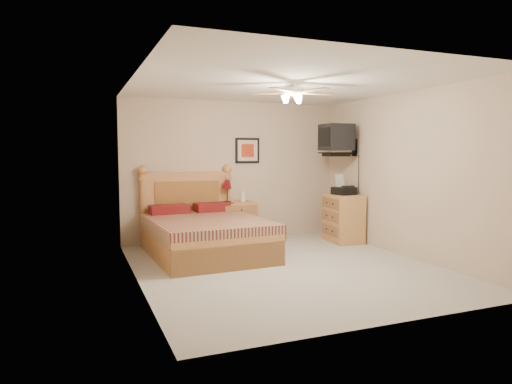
% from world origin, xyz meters
% --- Properties ---
extents(floor, '(4.50, 4.50, 0.00)m').
position_xyz_m(floor, '(0.00, 0.00, 0.00)').
color(floor, '#AAA69A').
rests_on(floor, ground).
extents(ceiling, '(4.00, 4.50, 0.04)m').
position_xyz_m(ceiling, '(0.00, 0.00, 2.50)').
color(ceiling, white).
rests_on(ceiling, ground).
extents(wall_back, '(4.00, 0.04, 2.50)m').
position_xyz_m(wall_back, '(0.00, 2.25, 1.25)').
color(wall_back, '#C3AA90').
rests_on(wall_back, ground).
extents(wall_front, '(4.00, 0.04, 2.50)m').
position_xyz_m(wall_front, '(0.00, -2.25, 1.25)').
color(wall_front, '#C3AA90').
rests_on(wall_front, ground).
extents(wall_left, '(0.04, 4.50, 2.50)m').
position_xyz_m(wall_left, '(-2.00, 0.00, 1.25)').
color(wall_left, '#C3AA90').
rests_on(wall_left, ground).
extents(wall_right, '(0.04, 4.50, 2.50)m').
position_xyz_m(wall_right, '(2.00, 0.00, 1.25)').
color(wall_right, '#C3AA90').
rests_on(wall_right, ground).
extents(bed, '(1.71, 2.20, 1.38)m').
position_xyz_m(bed, '(-0.83, 1.12, 0.69)').
color(bed, '#B47C42').
rests_on(bed, ground).
extents(nightstand, '(0.66, 0.51, 0.71)m').
position_xyz_m(nightstand, '(-0.03, 2.00, 0.35)').
color(nightstand, '#B5723F').
rests_on(nightstand, ground).
extents(table_lamp, '(0.27, 0.27, 0.39)m').
position_xyz_m(table_lamp, '(-0.18, 2.06, 0.90)').
color(table_lamp, '#560408').
rests_on(table_lamp, nightstand).
extents(lotion_bottle, '(0.10, 0.10, 0.22)m').
position_xyz_m(lotion_bottle, '(0.09, 1.99, 0.82)').
color(lotion_bottle, white).
rests_on(lotion_bottle, nightstand).
extents(framed_picture, '(0.46, 0.04, 0.46)m').
position_xyz_m(framed_picture, '(0.27, 2.23, 1.62)').
color(framed_picture, black).
rests_on(framed_picture, wall_back).
extents(dresser, '(0.55, 0.75, 0.84)m').
position_xyz_m(dresser, '(1.73, 1.28, 0.42)').
color(dresser, '#AC7545').
rests_on(dresser, ground).
extents(fax_machine, '(0.39, 0.41, 0.36)m').
position_xyz_m(fax_machine, '(1.71, 1.25, 1.02)').
color(fax_machine, black).
rests_on(fax_machine, dresser).
extents(magazine_lower, '(0.27, 0.30, 0.02)m').
position_xyz_m(magazine_lower, '(1.66, 1.50, 0.86)').
color(magazine_lower, '#B0A38D').
rests_on(magazine_lower, dresser).
extents(magazine_upper, '(0.18, 0.25, 0.02)m').
position_xyz_m(magazine_upper, '(1.66, 1.51, 0.88)').
color(magazine_upper, gray).
rests_on(magazine_upper, magazine_lower).
extents(wall_tv, '(0.56, 0.46, 0.58)m').
position_xyz_m(wall_tv, '(1.75, 1.34, 1.81)').
color(wall_tv, black).
rests_on(wall_tv, wall_right).
extents(ceiling_fan, '(1.14, 1.14, 0.28)m').
position_xyz_m(ceiling_fan, '(0.00, -0.20, 2.36)').
color(ceiling_fan, white).
rests_on(ceiling_fan, ceiling).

